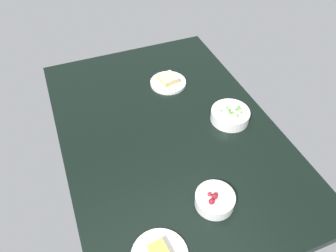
{
  "coord_description": "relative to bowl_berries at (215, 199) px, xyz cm",
  "views": [
    {
      "loc": [
        -95.78,
        37.6,
        109.31
      ],
      "look_at": [
        0.0,
        0.0,
        6.0
      ],
      "focal_mm": 35.3,
      "sensor_mm": 36.0,
      "label": 1
    }
  ],
  "objects": [
    {
      "name": "plate_sandwich",
      "position": [
        71.96,
        -10.26,
        -1.26
      ],
      "size": [
        18.32,
        18.32,
        4.74
      ],
      "color": "white",
      "rests_on": "dining_table"
    },
    {
      "name": "bowl_peas",
      "position": [
        37.07,
        -26.79,
        0.11
      ],
      "size": [
        17.58,
        17.58,
        6.48
      ],
      "color": "white",
      "rests_on": "dining_table"
    },
    {
      "name": "bowl_berries",
      "position": [
        0.0,
        0.0,
        0.0
      ],
      "size": [
        14.57,
        14.57,
        6.78
      ],
      "color": "white",
      "rests_on": "dining_table"
    },
    {
      "name": "dining_table",
      "position": [
        41.55,
        1.78,
        -4.76
      ],
      "size": [
        137.24,
        92.95,
        4.0
      ],
      "primitive_type": "cube",
      "color": "black",
      "rests_on": "ground"
    }
  ]
}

